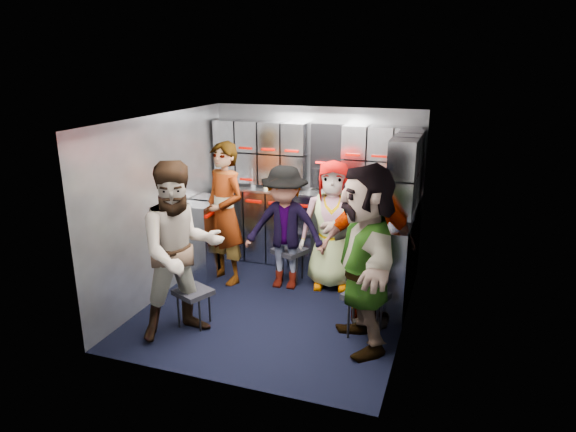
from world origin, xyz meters
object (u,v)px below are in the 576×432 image
(jump_seat_near_left, at_px, (193,294))
(jump_seat_mid_right, at_px, (370,277))
(attendant_arc_c, at_px, (332,225))
(jump_seat_mid_left, at_px, (290,252))
(jump_seat_center, at_px, (335,250))
(attendant_standing, at_px, (225,214))
(attendant_arc_e, at_px, (365,258))
(attendant_arc_b, at_px, (285,228))
(attendant_arc_a, at_px, (181,251))
(jump_seat_near_right, at_px, (366,298))
(attendant_arc_d, at_px, (369,248))

(jump_seat_near_left, bearing_deg, jump_seat_mid_right, 26.56)
(jump_seat_near_left, xyz_separation_m, attendant_arc_c, (1.10, 1.42, 0.43))
(jump_seat_mid_left, xyz_separation_m, jump_seat_mid_right, (1.11, -0.55, 0.06))
(jump_seat_center, distance_m, attendant_standing, 1.44)
(attendant_standing, distance_m, attendant_arc_e, 2.12)
(attendant_arc_b, bearing_deg, jump_seat_near_left, -120.19)
(jump_seat_mid_right, bearing_deg, attendant_arc_a, -148.75)
(jump_seat_mid_left, height_order, attendant_arc_e, attendant_arc_e)
(attendant_standing, xyz_separation_m, attendant_arc_c, (1.28, 0.27, -0.10))
(attendant_arc_b, bearing_deg, jump_seat_near_right, -40.32)
(attendant_standing, relative_size, attendant_arc_c, 1.12)
(jump_seat_near_left, xyz_separation_m, attendant_standing, (-0.17, 1.15, 0.52))
(attendant_arc_a, relative_size, attendant_arc_c, 1.14)
(jump_seat_center, height_order, attendant_arc_a, attendant_arc_a)
(attendant_standing, distance_m, attendant_arc_b, 0.77)
(jump_seat_near_right, bearing_deg, attendant_arc_d, 98.65)
(jump_seat_center, height_order, attendant_standing, attendant_standing)
(attendant_arc_e, bearing_deg, jump_seat_near_left, -111.02)
(jump_seat_mid_right, relative_size, attendant_arc_b, 0.33)
(jump_seat_mid_left, height_order, jump_seat_mid_right, jump_seat_mid_right)
(jump_seat_mid_left, bearing_deg, jump_seat_mid_right, -26.34)
(attendant_arc_c, height_order, attendant_arc_d, attendant_arc_d)
(jump_seat_mid_left, bearing_deg, jump_seat_center, 21.40)
(attendant_arc_c, bearing_deg, jump_seat_mid_right, -55.82)
(jump_seat_near_right, bearing_deg, attendant_arc_b, 144.36)
(jump_seat_mid_right, distance_m, jump_seat_near_right, 0.46)
(jump_seat_mid_left, xyz_separation_m, attendant_standing, (-0.75, -0.25, 0.50))
(jump_seat_center, distance_m, attendant_arc_c, 0.43)
(attendant_arc_b, height_order, attendant_arc_e, attendant_arc_e)
(jump_seat_near_left, distance_m, attendant_arc_b, 1.40)
(jump_seat_near_left, xyz_separation_m, attendant_arc_d, (1.69, 0.66, 0.48))
(jump_seat_mid_left, bearing_deg, attendant_arc_b, -90.00)
(attendant_arc_d, bearing_deg, jump_seat_near_right, -106.14)
(attendant_arc_b, xyz_separation_m, attendant_arc_e, (1.15, -1.00, 0.15))
(jump_seat_mid_left, xyz_separation_m, attendant_arc_d, (1.11, -0.73, 0.46))
(attendant_arc_d, bearing_deg, jump_seat_center, 97.09)
(jump_seat_near_left, relative_size, attendant_arc_d, 0.26)
(attendant_arc_a, distance_m, attendant_arc_c, 1.94)
(jump_seat_mid_right, relative_size, attendant_arc_e, 0.28)
(jump_seat_near_right, bearing_deg, attendant_arc_e, -90.00)
(jump_seat_near_left, relative_size, attendant_arc_c, 0.28)
(jump_seat_mid_left, relative_size, attendant_arc_a, 0.26)
(jump_seat_mid_left, bearing_deg, attendant_arc_c, 2.85)
(jump_seat_near_right, xyz_separation_m, attendant_standing, (-1.90, 0.76, 0.47))
(jump_seat_mid_left, height_order, attendant_arc_b, attendant_arc_b)
(attendant_arc_e, bearing_deg, jump_seat_center, 176.30)
(attendant_arc_e, bearing_deg, attendant_arc_c, 179.40)
(jump_seat_center, relative_size, attendant_arc_e, 0.26)
(jump_seat_near_right, xyz_separation_m, attendant_arc_a, (-1.73, -0.57, 0.49))
(attendant_standing, xyz_separation_m, attendant_arc_b, (0.75, 0.07, -0.12))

